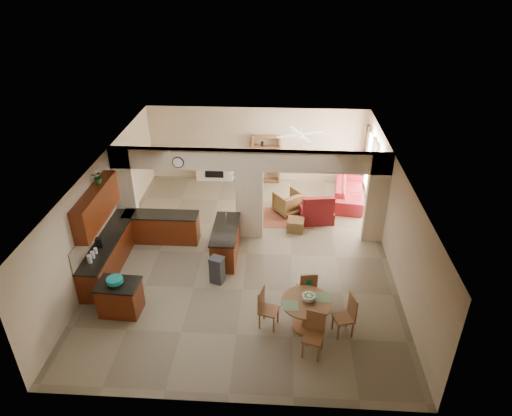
# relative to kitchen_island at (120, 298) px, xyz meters

# --- Properties ---
(floor) EXTENTS (10.00, 10.00, 0.00)m
(floor) POSITION_rel_kitchen_island_xyz_m (2.84, 2.59, -0.43)
(floor) COLOR #807458
(floor) RESTS_ON ground
(ceiling) EXTENTS (10.00, 10.00, 0.00)m
(ceiling) POSITION_rel_kitchen_island_xyz_m (2.84, 2.59, 2.37)
(ceiling) COLOR white
(ceiling) RESTS_ON wall_back
(wall_back) EXTENTS (8.00, 0.00, 8.00)m
(wall_back) POSITION_rel_kitchen_island_xyz_m (2.84, 7.59, 0.97)
(wall_back) COLOR beige
(wall_back) RESTS_ON floor
(wall_front) EXTENTS (8.00, 0.00, 8.00)m
(wall_front) POSITION_rel_kitchen_island_xyz_m (2.84, -2.41, 0.97)
(wall_front) COLOR beige
(wall_front) RESTS_ON floor
(wall_left) EXTENTS (0.00, 10.00, 10.00)m
(wall_left) POSITION_rel_kitchen_island_xyz_m (-1.16, 2.59, 0.97)
(wall_left) COLOR beige
(wall_left) RESTS_ON floor
(wall_right) EXTENTS (0.00, 10.00, 10.00)m
(wall_right) POSITION_rel_kitchen_island_xyz_m (6.84, 2.59, 0.97)
(wall_right) COLOR beige
(wall_right) RESTS_ON floor
(partition_left_pier) EXTENTS (0.60, 0.25, 2.80)m
(partition_left_pier) POSITION_rel_kitchen_island_xyz_m (-0.86, 3.59, 0.97)
(partition_left_pier) COLOR beige
(partition_left_pier) RESTS_ON floor
(partition_center_pier) EXTENTS (0.80, 0.25, 2.20)m
(partition_center_pier) POSITION_rel_kitchen_island_xyz_m (2.84, 3.59, 0.67)
(partition_center_pier) COLOR beige
(partition_center_pier) RESTS_ON floor
(partition_right_pier) EXTENTS (0.60, 0.25, 2.80)m
(partition_right_pier) POSITION_rel_kitchen_island_xyz_m (6.54, 3.59, 0.97)
(partition_right_pier) COLOR beige
(partition_right_pier) RESTS_ON floor
(partition_header) EXTENTS (8.00, 0.25, 0.60)m
(partition_header) POSITION_rel_kitchen_island_xyz_m (2.84, 3.59, 2.07)
(partition_header) COLOR beige
(partition_header) RESTS_ON partition_center_pier
(kitchen_counter) EXTENTS (2.52, 3.29, 1.48)m
(kitchen_counter) POSITION_rel_kitchen_island_xyz_m (-0.42, 2.34, 0.03)
(kitchen_counter) COLOR #491908
(kitchen_counter) RESTS_ON floor
(upper_cabinets) EXTENTS (0.35, 2.40, 0.90)m
(upper_cabinets) POSITION_rel_kitchen_island_xyz_m (-0.98, 1.79, 1.49)
(upper_cabinets) COLOR #491908
(upper_cabinets) RESTS_ON wall_left
(peninsula) EXTENTS (0.70, 1.85, 0.91)m
(peninsula) POSITION_rel_kitchen_island_xyz_m (2.24, 2.48, 0.03)
(peninsula) COLOR #491908
(peninsula) RESTS_ON floor
(wall_clock) EXTENTS (0.34, 0.03, 0.34)m
(wall_clock) POSITION_rel_kitchen_island_xyz_m (0.84, 3.44, 2.02)
(wall_clock) COLOR #472D17
(wall_clock) RESTS_ON partition_header
(rug) EXTENTS (1.60, 1.30, 0.01)m
(rug) POSITION_rel_kitchen_island_xyz_m (4.04, 4.69, -0.43)
(rug) COLOR brown
(rug) RESTS_ON floor
(fireplace) EXTENTS (1.60, 0.35, 1.20)m
(fireplace) POSITION_rel_kitchen_island_xyz_m (1.24, 7.43, 0.18)
(fireplace) COLOR silver
(fireplace) RESTS_ON floor
(shelving_unit) EXTENTS (1.00, 0.32, 1.80)m
(shelving_unit) POSITION_rel_kitchen_island_xyz_m (3.19, 7.41, 0.47)
(shelving_unit) COLOR brown
(shelving_unit) RESTS_ON floor
(window_a) EXTENTS (0.02, 0.90, 1.90)m
(window_a) POSITION_rel_kitchen_island_xyz_m (6.81, 4.89, 0.77)
(window_a) COLOR white
(window_a) RESTS_ON wall_right
(window_b) EXTENTS (0.02, 0.90, 1.90)m
(window_b) POSITION_rel_kitchen_island_xyz_m (6.81, 6.59, 0.77)
(window_b) COLOR white
(window_b) RESTS_ON wall_right
(glazed_door) EXTENTS (0.02, 0.70, 2.10)m
(glazed_door) POSITION_rel_kitchen_island_xyz_m (6.81, 5.74, 0.62)
(glazed_door) COLOR white
(glazed_door) RESTS_ON wall_right
(drape_a_left) EXTENTS (0.10, 0.28, 2.30)m
(drape_a_left) POSITION_rel_kitchen_island_xyz_m (6.77, 4.29, 0.77)
(drape_a_left) COLOR #43211A
(drape_a_left) RESTS_ON wall_right
(drape_a_right) EXTENTS (0.10, 0.28, 2.30)m
(drape_a_right) POSITION_rel_kitchen_island_xyz_m (6.77, 5.49, 0.77)
(drape_a_right) COLOR #43211A
(drape_a_right) RESTS_ON wall_right
(drape_b_left) EXTENTS (0.10, 0.28, 2.30)m
(drape_b_left) POSITION_rel_kitchen_island_xyz_m (6.77, 5.99, 0.77)
(drape_b_left) COLOR #43211A
(drape_b_left) RESTS_ON wall_right
(drape_b_right) EXTENTS (0.10, 0.28, 2.30)m
(drape_b_right) POSITION_rel_kitchen_island_xyz_m (6.77, 7.19, 0.77)
(drape_b_right) COLOR #43211A
(drape_b_right) RESTS_ON wall_right
(ceiling_fan) EXTENTS (1.00, 1.00, 0.10)m
(ceiling_fan) POSITION_rel_kitchen_island_xyz_m (4.34, 5.59, 2.13)
(ceiling_fan) COLOR white
(ceiling_fan) RESTS_ON ceiling
(kitchen_island) EXTENTS (1.02, 0.76, 0.85)m
(kitchen_island) POSITION_rel_kitchen_island_xyz_m (0.00, 0.00, 0.00)
(kitchen_island) COLOR #491908
(kitchen_island) RESTS_ON floor
(teal_bowl) EXTENTS (0.38, 0.38, 0.18)m
(teal_bowl) POSITION_rel_kitchen_island_xyz_m (-0.03, -0.04, 0.51)
(teal_bowl) COLOR #138885
(teal_bowl) RESTS_ON kitchen_island
(trash_can) EXTENTS (0.40, 0.37, 0.70)m
(trash_can) POSITION_rel_kitchen_island_xyz_m (2.16, 1.27, -0.08)
(trash_can) COLOR #313033
(trash_can) RESTS_ON floor
(dining_table) EXTENTS (1.16, 1.16, 0.79)m
(dining_table) POSITION_rel_kitchen_island_xyz_m (4.41, -0.29, 0.09)
(dining_table) COLOR brown
(dining_table) RESTS_ON floor
(fruit_bowl) EXTENTS (0.30, 0.30, 0.16)m
(fruit_bowl) POSITION_rel_kitchen_island_xyz_m (4.45, -0.25, 0.44)
(fruit_bowl) COLOR #68B326
(fruit_bowl) RESTS_ON dining_table
(sofa) EXTENTS (2.56, 1.27, 0.72)m
(sofa) POSITION_rel_kitchen_island_xyz_m (6.14, 6.07, -0.07)
(sofa) COLOR maroon
(sofa) RESTS_ON floor
(chaise) EXTENTS (1.10, 0.94, 0.40)m
(chaise) POSITION_rel_kitchen_island_xyz_m (4.95, 4.61, -0.23)
(chaise) COLOR maroon
(chaise) RESTS_ON floor
(armchair) EXTENTS (1.10, 1.11, 0.73)m
(armchair) POSITION_rel_kitchen_island_xyz_m (4.02, 5.09, -0.06)
(armchair) COLOR maroon
(armchair) RESTS_ON floor
(ottoman) EXTENTS (0.57, 0.57, 0.37)m
(ottoman) POSITION_rel_kitchen_island_xyz_m (4.26, 3.98, -0.25)
(ottoman) COLOR maroon
(ottoman) RESTS_ON floor
(plant) EXTENTS (0.33, 0.30, 0.34)m
(plant) POSITION_rel_kitchen_island_xyz_m (-0.98, 2.19, 2.11)
(plant) COLOR #194512
(plant) RESTS_ON upper_cabinets
(chair_north) EXTENTS (0.48, 0.48, 1.02)m
(chair_north) POSITION_rel_kitchen_island_xyz_m (4.47, 0.48, 0.12)
(chair_north) COLOR brown
(chair_north) RESTS_ON floor
(chair_east) EXTENTS (0.52, 0.52, 1.02)m
(chair_east) POSITION_rel_kitchen_island_xyz_m (5.33, -0.39, 0.12)
(chair_east) COLOR brown
(chair_east) RESTS_ON floor
(chair_south) EXTENTS (0.52, 0.52, 1.02)m
(chair_south) POSITION_rel_kitchen_island_xyz_m (4.56, -0.97, 0.12)
(chair_south) COLOR brown
(chair_south) RESTS_ON floor
(chair_west) EXTENTS (0.52, 0.52, 1.02)m
(chair_west) POSITION_rel_kitchen_island_xyz_m (3.48, -0.23, 0.12)
(chair_west) COLOR brown
(chair_west) RESTS_ON floor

